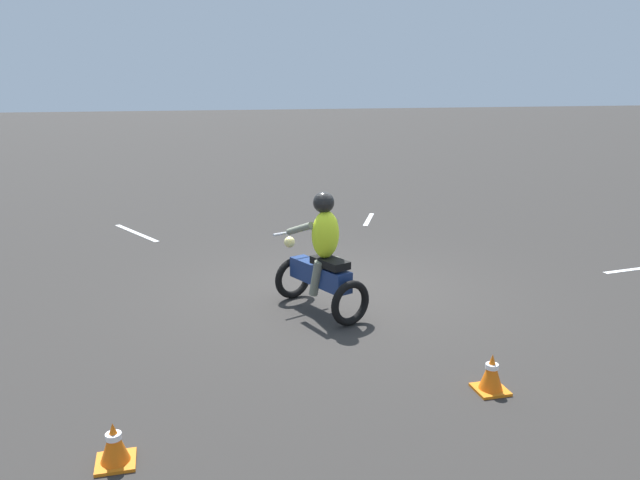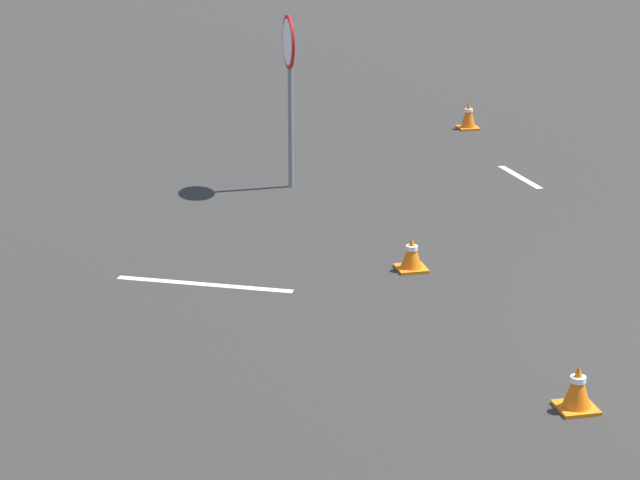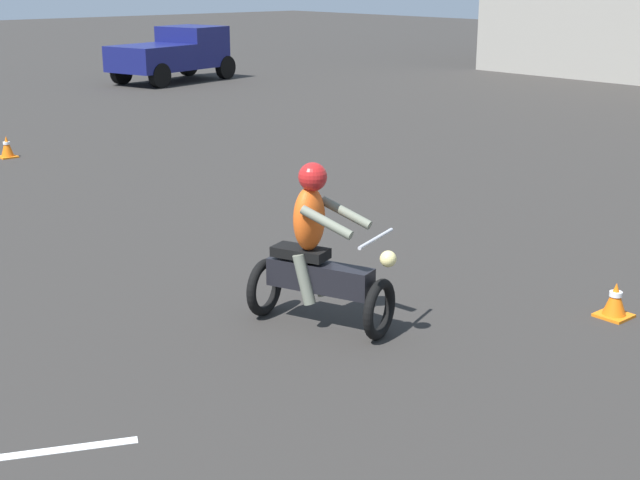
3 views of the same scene
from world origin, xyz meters
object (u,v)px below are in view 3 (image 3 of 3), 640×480
at_px(traffic_cone_near_right, 7,147).
at_px(motorcycle_rider_background, 317,257).
at_px(traffic_cone_far_right, 615,301).
at_px(pickup_truck, 174,53).

bearing_deg(traffic_cone_near_right, motorcycle_rider_background, -5.77).
xyz_separation_m(motorcycle_rider_background, traffic_cone_far_right, (1.82, 2.46, -0.55)).
relative_size(pickup_truck, traffic_cone_near_right, 10.75).
distance_m(motorcycle_rider_background, traffic_cone_near_right, 10.42).
bearing_deg(traffic_cone_near_right, pickup_truck, 133.59).
height_order(motorcycle_rider_background, traffic_cone_far_right, motorcycle_rider_background).
distance_m(pickup_truck, traffic_cone_near_right, 12.74).
xyz_separation_m(pickup_truck, traffic_cone_near_right, (8.77, -9.22, -0.73)).
bearing_deg(pickup_truck, traffic_cone_near_right, -60.84).
bearing_deg(motorcycle_rider_background, traffic_cone_far_right, 123.21).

